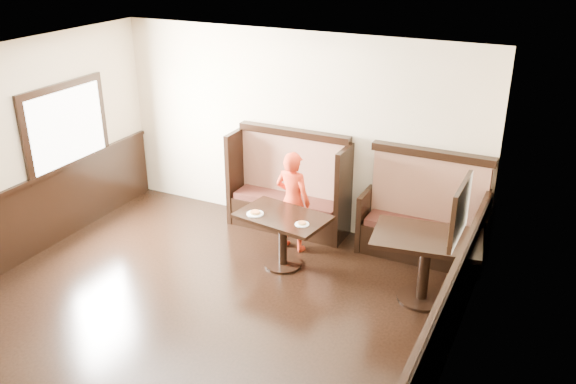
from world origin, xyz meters
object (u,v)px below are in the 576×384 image
Objects in this scene: table_neighbor at (426,252)px; child at (293,201)px; table_main at (283,227)px; booth_main at (290,193)px; booth_neighbor at (424,223)px.

table_neighbor is 0.94× the size of child.
table_main is 1.82m from table_neighbor.
table_neighbor is at bearing 171.39° from child.
booth_main is 1.95m from booth_neighbor.
booth_neighbor reaches higher than table_neighbor.
booth_neighbor is 1.26× the size of table_neighbor.
table_neighbor is (1.82, 0.00, 0.08)m from table_main.
booth_neighbor is (1.95, -0.00, -0.05)m from booth_main.
table_neighbor is at bearing -25.21° from booth_main.
child is at bearing 157.52° from table_neighbor.
booth_neighbor is 1.87m from table_main.
booth_main reaches higher than table_main.
booth_main reaches higher than table_neighbor.
child is at bearing -60.95° from booth_main.
booth_neighbor is 1.74m from child.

